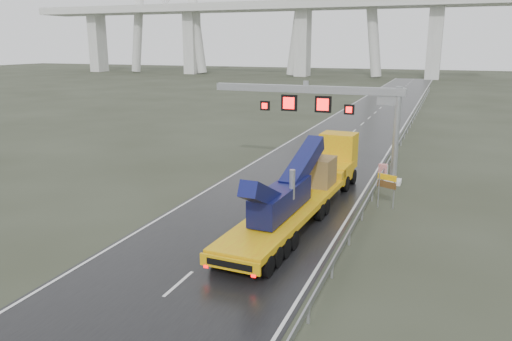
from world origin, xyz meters
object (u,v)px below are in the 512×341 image
at_px(heavy_haul_truck, 310,181).
at_px(striped_barrier, 383,171).
at_px(sign_gantry, 332,106).
at_px(exit_sign_pair, 387,184).

height_order(heavy_haul_truck, striped_barrier, heavy_haul_truck).
bearing_deg(striped_barrier, sign_gantry, -155.88).
xyz_separation_m(exit_sign_pair, striped_barrier, (-1.10, 7.42, -1.02)).
relative_size(sign_gantry, exit_sign_pair, 6.59).
bearing_deg(exit_sign_pair, heavy_haul_truck, -134.84).
relative_size(sign_gantry, striped_barrier, 13.18).
bearing_deg(heavy_haul_truck, exit_sign_pair, 23.31).
bearing_deg(sign_gantry, heavy_haul_truck, -86.59).
distance_m(heavy_haul_truck, exit_sign_pair, 4.84).
bearing_deg(exit_sign_pair, sign_gantry, 153.84).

